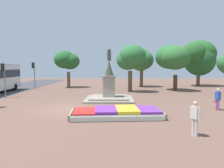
{
  "coord_description": "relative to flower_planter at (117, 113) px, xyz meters",
  "views": [
    {
      "loc": [
        3.57,
        -16.0,
        3.22
      ],
      "look_at": [
        3.35,
        2.27,
        1.72
      ],
      "focal_mm": 35.0,
      "sensor_mm": 36.0,
      "label": 1
    }
  ],
  "objects": [
    {
      "name": "ground_plane",
      "position": [
        -3.75,
        2.2,
        -0.23
      ],
      "size": [
        83.15,
        83.15,
        0.0
      ],
      "primitive_type": "plane",
      "color": "brown"
    },
    {
      "name": "flower_planter",
      "position": [
        0.0,
        0.0,
        0.0
      ],
      "size": [
        6.01,
        3.21,
        0.54
      ],
      "color": "#38281C",
      "rests_on": "ground_plane"
    },
    {
      "name": "statue_monument",
      "position": [
        -0.71,
        6.77,
        0.64
      ],
      "size": [
        4.48,
        4.48,
        4.86
      ],
      "color": "gray",
      "rests_on": "ground_plane"
    },
    {
      "name": "traffic_light_mid_block",
      "position": [
        -11.41,
        8.1,
        2.19
      ],
      "size": [
        0.41,
        0.29,
        3.5
      ],
      "color": "slate",
      "rests_on": "ground_plane"
    },
    {
      "name": "traffic_light_far_corner",
      "position": [
        -11.39,
        16.27,
        2.38
      ],
      "size": [
        0.41,
        0.3,
        3.73
      ],
      "color": "slate",
      "rests_on": "ground_plane"
    },
    {
      "name": "pedestrian_with_handbag",
      "position": [
        7.36,
        2.13,
        0.67
      ],
      "size": [
        0.33,
        0.72,
        1.6
      ],
      "color": "#8C4C99",
      "rests_on": "ground_plane"
    },
    {
      "name": "pedestrian_crossing_plaza",
      "position": [
        3.52,
        -3.87,
        0.71
      ],
      "size": [
        0.37,
        0.52,
        1.63
      ],
      "color": "beige",
      "rests_on": "ground_plane"
    },
    {
      "name": "park_tree_far_left",
      "position": [
        -7.38,
        19.13,
        3.84
      ],
      "size": [
        3.8,
        3.39,
        5.54
      ],
      "color": "brown",
      "rests_on": "ground_plane"
    },
    {
      "name": "park_tree_behind_statue",
      "position": [
        7.38,
        15.18,
        4.12
      ],
      "size": [
        4.29,
        4.83,
        6.03
      ],
      "color": "#4C3823",
      "rests_on": "ground_plane"
    },
    {
      "name": "park_tree_far_right",
      "position": [
        3.87,
        20.38,
        3.99
      ],
      "size": [
        3.84,
        3.87,
        5.99
      ],
      "color": "brown",
      "rests_on": "ground_plane"
    },
    {
      "name": "park_tree_mid_canopy",
      "position": [
        13.43,
        21.81,
        4.5
      ],
      "size": [
        5.76,
        5.38,
        7.4
      ],
      "color": "brown",
      "rests_on": "ground_plane"
    },
    {
      "name": "park_tree_distant",
      "position": [
        1.81,
        13.52,
        4.01
      ],
      "size": [
        3.64,
        3.29,
        5.87
      ],
      "color": "brown",
      "rests_on": "ground_plane"
    }
  ]
}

